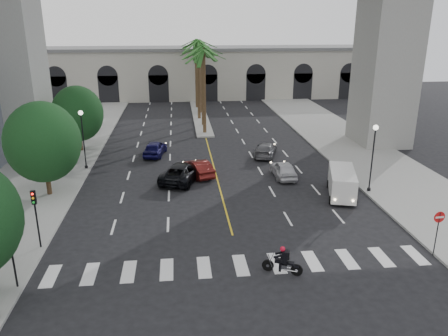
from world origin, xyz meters
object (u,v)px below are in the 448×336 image
(car_a, at_px, (284,169))
(car_c, at_px, (182,172))
(lamp_post_right, at_px, (373,153))
(cargo_van, at_px, (342,182))
(traffic_signal_far, at_px, (35,210))
(car_d, at_px, (266,149))
(pedestrian_a, at_px, (18,216))
(car_b, at_px, (199,168))
(lamp_post_left_far, at_px, (83,135))
(do_not_enter_sign, at_px, (438,224))
(motorcycle_rider, at_px, (284,261))
(car_e, at_px, (155,148))
(traffic_signal_near, at_px, (10,244))

(car_a, bearing_deg, car_c, -0.84)
(lamp_post_right, distance_m, cargo_van, 3.26)
(traffic_signal_far, height_order, car_a, traffic_signal_far)
(car_d, bearing_deg, lamp_post_right, 139.32)
(car_d, distance_m, pedestrian_a, 23.52)
(lamp_post_right, xyz_separation_m, car_b, (-12.90, 5.35, -2.53))
(lamp_post_left_far, relative_size, do_not_enter_sign, 1.99)
(motorcycle_rider, relative_size, car_a, 0.49)
(motorcycle_rider, xyz_separation_m, cargo_van, (6.86, 9.97, 0.43))
(do_not_enter_sign, bearing_deg, cargo_van, 98.26)
(traffic_signal_far, relative_size, pedestrian_a, 2.29)
(lamp_post_right, height_order, cargo_van, lamp_post_right)
(do_not_enter_sign, bearing_deg, car_c, 130.79)
(car_b, relative_size, pedestrian_a, 2.61)
(car_e, bearing_deg, traffic_signal_near, 85.98)
(car_b, xyz_separation_m, pedestrian_a, (-11.85, -9.13, 0.26))
(traffic_signal_far, distance_m, cargo_van, 21.16)
(cargo_van, relative_size, do_not_enter_sign, 1.88)
(car_d, xyz_separation_m, do_not_enter_sign, (5.63, -20.04, 1.29))
(traffic_signal_near, xyz_separation_m, car_a, (16.94, 14.65, -1.81))
(traffic_signal_near, relative_size, car_e, 0.85)
(car_d, xyz_separation_m, cargo_van, (3.58, -10.99, 0.47))
(traffic_signal_near, distance_m, car_b, 18.72)
(cargo_van, bearing_deg, car_e, 155.83)
(car_a, relative_size, cargo_van, 0.81)
(car_b, bearing_deg, motorcycle_rider, 84.13)
(motorcycle_rider, bearing_deg, car_c, 133.08)
(lamp_post_left_far, relative_size, lamp_post_right, 1.00)
(lamp_post_left_far, height_order, car_d, lamp_post_left_far)
(car_c, xyz_separation_m, car_d, (8.29, 6.24, -0.09))
(car_c, xyz_separation_m, do_not_enter_sign, (13.92, -13.80, 1.20))
(lamp_post_right, xyz_separation_m, motorcycle_rider, (-9.30, -10.53, -2.52))
(car_d, bearing_deg, car_c, 56.31)
(lamp_post_right, bearing_deg, car_b, 157.48)
(car_b, height_order, car_e, car_e)
(traffic_signal_far, xyz_separation_m, cargo_van, (20.26, 5.95, -1.38))
(pedestrian_a, bearing_deg, lamp_post_left_far, 50.99)
(car_c, bearing_deg, car_d, -122.36)
(lamp_post_right, relative_size, traffic_signal_far, 1.47)
(traffic_signal_far, xyz_separation_m, car_a, (16.94, 10.65, -1.81))
(do_not_enter_sign, bearing_deg, car_a, 106.84)
(traffic_signal_near, bearing_deg, car_a, 40.85)
(pedestrian_a, bearing_deg, do_not_enter_sign, -43.05)
(do_not_enter_sign, bearing_deg, lamp_post_right, 83.19)
(car_e, height_order, cargo_van, cargo_van)
(lamp_post_right, bearing_deg, car_e, 145.09)
(lamp_post_right, relative_size, motorcycle_rider, 2.66)
(lamp_post_right, relative_size, pedestrian_a, 3.36)
(car_c, height_order, pedestrian_a, pedestrian_a)
(lamp_post_left_far, height_order, traffic_signal_far, lamp_post_left_far)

